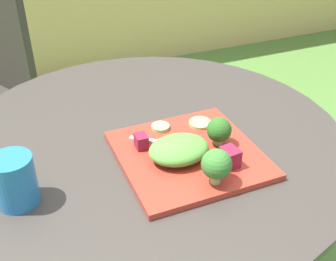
{
  "coord_description": "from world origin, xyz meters",
  "views": [
    {
      "loc": [
        -0.28,
        -0.77,
        1.24
      ],
      "look_at": [
        0.02,
        -0.06,
        0.74
      ],
      "focal_mm": 44.72,
      "sensor_mm": 36.0,
      "label": 1
    }
  ],
  "objects": [
    {
      "name": "cucumber_slice_1",
      "position": [
        0.03,
        -0.01,
        0.72
      ],
      "size": [
        0.04,
        0.04,
        0.01
      ],
      "primitive_type": "cylinder",
      "color": "#8EB766",
      "rests_on": "salad_plate"
    },
    {
      "name": "drinking_glass",
      "position": [
        -0.31,
        -0.12,
        0.75
      ],
      "size": [
        0.08,
        0.08,
        0.1
      ],
      "color": "#236BA8",
      "rests_on": "patio_table"
    },
    {
      "name": "beet_chunk_1",
      "position": [
        -0.04,
        -0.06,
        0.73
      ],
      "size": [
        0.03,
        0.03,
        0.03
      ],
      "primitive_type": "cube",
      "rotation": [
        0.0,
        0.0,
        4.69
      ],
      "color": "maroon",
      "rests_on": "salad_plate"
    },
    {
      "name": "broccoli_floret_1",
      "position": [
        0.12,
        -0.12,
        0.75
      ],
      "size": [
        0.05,
        0.05,
        0.06
      ],
      "color": "#99B770",
      "rests_on": "salad_plate"
    },
    {
      "name": "patio_table",
      "position": [
        0.0,
        0.0,
        0.46
      ],
      "size": [
        0.93,
        0.93,
        0.7
      ],
      "color": "#38332D",
      "rests_on": "ground_plane"
    },
    {
      "name": "lettuce_mound",
      "position": [
        0.02,
        -0.13,
        0.74
      ],
      "size": [
        0.13,
        0.1,
        0.05
      ],
      "primitive_type": "ellipsoid",
      "color": "#519338",
      "rests_on": "salad_plate"
    },
    {
      "name": "cucumber_slice_0",
      "position": [
        0.12,
        -0.03,
        0.72
      ],
      "size": [
        0.05,
        0.05,
        0.01
      ],
      "primitive_type": "cylinder",
      "color": "#8EB766",
      "rests_on": "salad_plate"
    },
    {
      "name": "salad_plate",
      "position": [
        0.05,
        -0.12,
        0.71
      ],
      "size": [
        0.29,
        0.29,
        0.01
      ],
      "primitive_type": "cube",
      "color": "#AD3323",
      "rests_on": "patio_table"
    },
    {
      "name": "beet_chunk_0",
      "position": [
        0.1,
        -0.19,
        0.73
      ],
      "size": [
        0.04,
        0.04,
        0.04
      ],
      "primitive_type": "cube",
      "rotation": [
        0.0,
        0.0,
        1.69
      ],
      "color": "maroon",
      "rests_on": "salad_plate"
    },
    {
      "name": "fork",
      "position": [
        0.02,
        -0.08,
        0.72
      ],
      "size": [
        0.13,
        0.11,
        0.0
      ],
      "color": "silver",
      "rests_on": "salad_plate"
    },
    {
      "name": "broccoli_floret_0",
      "position": [
        0.05,
        -0.23,
        0.76
      ],
      "size": [
        0.06,
        0.06,
        0.07
      ],
      "color": "#99B770",
      "rests_on": "salad_plate"
    }
  ]
}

